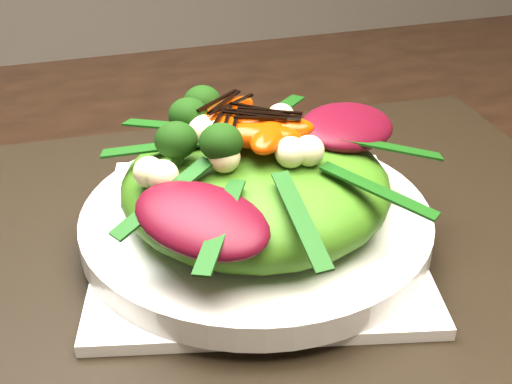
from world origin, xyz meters
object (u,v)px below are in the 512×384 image
object	(u,v)px
plate_base	(256,236)
lettuce_mound	(256,185)
orange_segment	(232,126)
salad_bowl	(256,221)
dining_table	(397,234)
placemat	(256,243)

from	to	relation	value
plate_base	lettuce_mound	distance (m)	0.04
plate_base	orange_segment	distance (m)	0.09
salad_bowl	lettuce_mound	world-z (taller)	lettuce_mound
lettuce_mound	dining_table	bearing A→B (deg)	3.70
placemat	orange_segment	size ratio (longest dim) A/B	8.92
dining_table	plate_base	bearing A→B (deg)	-176.30
lettuce_mound	orange_segment	xyz separation A→B (m)	(-0.01, 0.02, 0.04)
dining_table	placemat	world-z (taller)	dining_table
salad_bowl	lettuce_mound	size ratio (longest dim) A/B	1.33
dining_table	salad_bowl	world-z (taller)	dining_table
placemat	lettuce_mound	xyz separation A→B (m)	(0.00, 0.00, 0.05)
placemat	lettuce_mound	bearing A→B (deg)	0.00
dining_table	orange_segment	bearing A→B (deg)	175.85
dining_table	salad_bowl	xyz separation A→B (m)	(-0.12, -0.01, 0.04)
plate_base	orange_segment	size ratio (longest dim) A/B	3.63
salad_bowl	dining_table	bearing A→B (deg)	3.70
salad_bowl	orange_segment	size ratio (longest dim) A/B	4.02
plate_base	lettuce_mound	size ratio (longest dim) A/B	1.20
dining_table	orange_segment	size ratio (longest dim) A/B	25.39
salad_bowl	lettuce_mound	distance (m)	0.03
plate_base	lettuce_mound	xyz separation A→B (m)	(-0.00, 0.00, 0.04)
dining_table	placemat	xyz separation A→B (m)	(-0.12, -0.01, 0.02)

